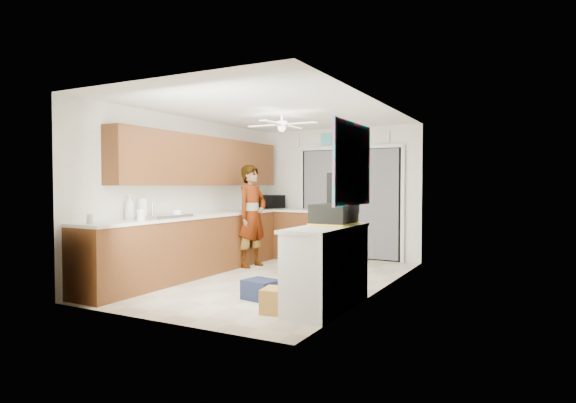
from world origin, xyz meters
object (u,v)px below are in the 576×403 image
at_px(soap_bottle, 130,207).
at_px(navy_crate, 261,290).
at_px(cardboard_box, 282,301).
at_px(cup, 177,214).
at_px(suitcase, 334,214).
at_px(dog, 285,260).
at_px(microwave, 271,202).
at_px(man, 252,216).
at_px(paper_towel_roll, 142,209).

distance_m(soap_bottle, navy_crate, 2.16).
bearing_deg(cardboard_box, soap_bottle, 176.51).
bearing_deg(soap_bottle, navy_crate, 8.66).
distance_m(cup, suitcase, 2.47).
distance_m(suitcase, dog, 2.30).
distance_m(microwave, cardboard_box, 4.47).
bearing_deg(cup, man, 81.29).
height_order(microwave, cup, microwave).
bearing_deg(dog, suitcase, -65.33).
relative_size(microwave, dog, 0.94).
bearing_deg(suitcase, man, 141.36).
xyz_separation_m(cup, navy_crate, (1.61, -0.33, -0.87)).
height_order(paper_towel_roll, man, man).
relative_size(cup, suitcase, 0.24).
xyz_separation_m(navy_crate, dog, (-0.62, 1.79, 0.08)).
relative_size(soap_bottle, navy_crate, 0.85).
bearing_deg(paper_towel_roll, man, 75.66).
distance_m(microwave, dog, 2.07).
relative_size(cup, navy_crate, 0.34).
xyz_separation_m(microwave, dog, (1.13, -1.50, -0.87)).
height_order(microwave, navy_crate, microwave).
xyz_separation_m(microwave, paper_towel_roll, (-0.13, -3.36, 0.01)).
bearing_deg(soap_bottle, cup, 64.96).
height_order(soap_bottle, cardboard_box, soap_bottle).
relative_size(soap_bottle, dog, 0.66).
height_order(microwave, paper_towel_roll, paper_towel_roll).
bearing_deg(cardboard_box, paper_towel_roll, 171.44).
height_order(cardboard_box, dog, dog).
bearing_deg(cardboard_box, suitcase, 65.22).
relative_size(paper_towel_roll, man, 0.16).
bearing_deg(navy_crate, man, 124.72).
bearing_deg(paper_towel_roll, soap_bottle, -94.76).
height_order(soap_bottle, paper_towel_roll, soap_bottle).
bearing_deg(man, dog, -93.84).
xyz_separation_m(suitcase, navy_crate, (-0.86, -0.26, -0.94)).
height_order(microwave, cardboard_box, microwave).
bearing_deg(microwave, cup, -155.14).
bearing_deg(cup, microwave, 92.62).
xyz_separation_m(cup, cardboard_box, (2.15, -0.77, -0.86)).
bearing_deg(cup, dog, 55.83).
height_order(paper_towel_roll, navy_crate, paper_towel_roll).
height_order(cup, cardboard_box, cup).
xyz_separation_m(soap_bottle, navy_crate, (1.90, 0.29, -0.99)).
xyz_separation_m(microwave, soap_bottle, (-0.15, -3.58, 0.04)).
xyz_separation_m(cup, paper_towel_roll, (-0.27, -0.40, 0.08)).
height_order(microwave, soap_bottle, soap_bottle).
xyz_separation_m(suitcase, cardboard_box, (-0.32, -0.69, -0.93)).
relative_size(suitcase, dog, 1.11).
bearing_deg(navy_crate, soap_bottle, -171.34).
height_order(cardboard_box, man, man).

